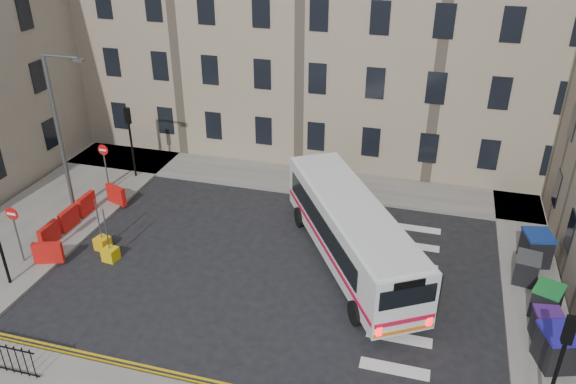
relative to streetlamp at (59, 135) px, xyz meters
The scene contains 19 objects.
ground 13.85m from the streetlamp, ahead, with size 120.00×120.00×0.00m, color black.
pavement_north 10.52m from the streetlamp, 43.32° to the left, with size 36.00×3.20×0.15m, color slate.
pavement_east 22.50m from the streetlamp, ahead, with size 2.40×26.00×0.15m, color slate.
pavement_west 4.49m from the streetlamp, 135.00° to the right, with size 6.00×22.00×0.15m, color slate.
terrace_north 15.38m from the streetlamp, 66.04° to the left, with size 38.30×10.80×17.20m.
traffic_light_east 22.91m from the streetlamp, 19.15° to the right, with size 0.28×0.22×4.10m.
traffic_light_nw 4.84m from the streetlamp, 77.47° to the left, with size 0.28×0.22×4.10m.
streetlamp is the anchor object (origin of this frame).
no_entry_north 3.41m from the streetlamp, 78.69° to the left, with size 0.60×0.08×3.00m.
no_entry_south 5.06m from the streetlamp, 83.66° to the right, with size 0.60×0.08×3.00m.
roadworks_barriers 4.15m from the streetlamp, 52.28° to the right, with size 1.66×6.26×1.00m.
bus 14.60m from the streetlamp, ahead, with size 7.66×10.49×2.94m.
wheelie_bin_a 22.99m from the streetlamp, 12.23° to the right, with size 1.48×1.58×1.43m.
wheelie_bin_b 22.66m from the streetlamp, ahead, with size 1.11×1.22×1.20m.
wheelie_bin_c 22.61m from the streetlamp, ahead, with size 1.35×1.43×1.26m.
wheelie_bin_d 22.00m from the streetlamp, ahead, with size 1.14×1.26×1.22m.
wheelie_bin_e 22.52m from the streetlamp, ahead, with size 1.37×1.50×1.43m.
bollard_yellow 5.75m from the streetlamp, 37.99° to the right, with size 0.60×0.60×0.60m, color #EFAA0D.
bollard_chevron 6.56m from the streetlamp, 38.37° to the right, with size 0.60×0.60×0.60m, color gold.
Camera 1 is at (4.31, -19.11, 14.45)m, focal length 35.00 mm.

